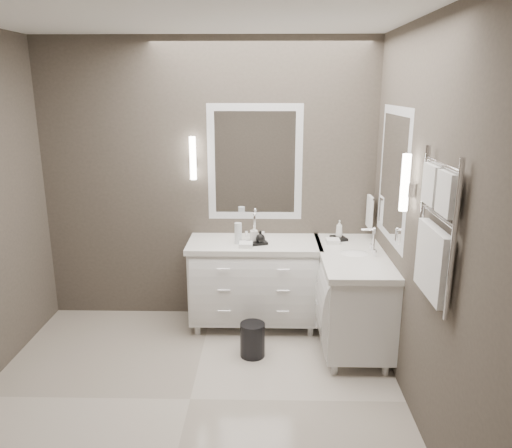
{
  "coord_description": "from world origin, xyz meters",
  "views": [
    {
      "loc": [
        0.56,
        -3.22,
        2.24
      ],
      "look_at": [
        0.48,
        0.7,
        1.16
      ],
      "focal_mm": 35.0,
      "sensor_mm": 36.0,
      "label": 1
    }
  ],
  "objects_px": {
    "vanity_right": "(352,292)",
    "waste_bin": "(253,340)",
    "towel_ladder": "(435,237)",
    "vanity_back": "(254,278)"
  },
  "relations": [
    {
      "from": "vanity_right",
      "to": "towel_ladder",
      "type": "relative_size",
      "value": 1.38
    },
    {
      "from": "vanity_back",
      "to": "towel_ladder",
      "type": "bearing_deg",
      "value": -55.9
    },
    {
      "from": "vanity_back",
      "to": "waste_bin",
      "type": "xyz_separation_m",
      "value": [
        -0.0,
        -0.59,
        -0.34
      ]
    },
    {
      "from": "vanity_back",
      "to": "towel_ladder",
      "type": "relative_size",
      "value": 1.38
    },
    {
      "from": "towel_ladder",
      "to": "vanity_right",
      "type": "bearing_deg",
      "value": 99.84
    },
    {
      "from": "vanity_right",
      "to": "waste_bin",
      "type": "xyz_separation_m",
      "value": [
        -0.88,
        -0.26,
        -0.34
      ]
    },
    {
      "from": "vanity_right",
      "to": "towel_ladder",
      "type": "distance_m",
      "value": 1.6
    },
    {
      "from": "towel_ladder",
      "to": "waste_bin",
      "type": "bearing_deg",
      "value": 136.71
    },
    {
      "from": "vanity_right",
      "to": "towel_ladder",
      "type": "xyz_separation_m",
      "value": [
        0.23,
        -1.3,
        0.91
      ]
    },
    {
      "from": "vanity_right",
      "to": "waste_bin",
      "type": "height_order",
      "value": "vanity_right"
    }
  ]
}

